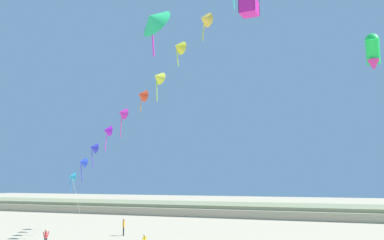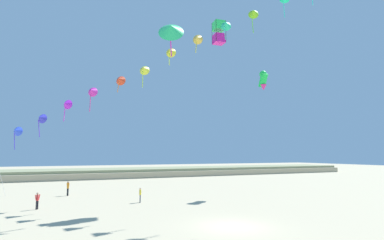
% 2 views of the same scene
% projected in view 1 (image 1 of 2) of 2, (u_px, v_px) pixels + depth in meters
% --- Properties ---
extents(dune_ridge, '(120.00, 13.76, 1.74)m').
position_uv_depth(dune_ridge, '(266.00, 210.00, 64.40)').
color(dune_ridge, tan).
rests_on(dune_ridge, ground).
extents(person_near_right, '(0.45, 0.38, 1.48)m').
position_uv_depth(person_near_right, '(46.00, 237.00, 34.57)').
color(person_near_right, black).
rests_on(person_near_right, ground).
extents(person_mid_center, '(0.34, 0.56, 1.67)m').
position_uv_depth(person_mid_center, '(124.00, 226.00, 41.52)').
color(person_mid_center, black).
rests_on(person_mid_center, ground).
extents(kite_banner_string, '(34.76, 21.94, 24.96)m').
position_uv_depth(kite_banner_string, '(169.00, 62.00, 33.27)').
color(kite_banner_string, '#32B0DE').
extents(large_kite_mid_trail, '(1.08, 1.73, 2.72)m').
position_uv_depth(large_kite_mid_trail, '(373.00, 50.00, 29.41)').
color(large_kite_mid_trail, '#1DDE4D').
extents(large_kite_high_solo, '(3.17, 2.86, 4.17)m').
position_uv_depth(large_kite_high_solo, '(153.00, 20.00, 30.20)').
color(large_kite_high_solo, '#33E57C').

